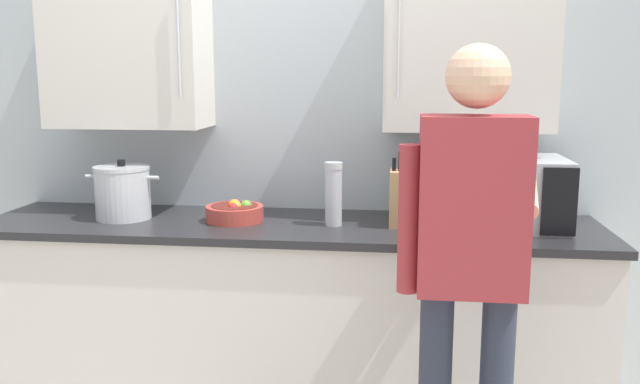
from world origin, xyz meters
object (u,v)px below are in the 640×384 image
(stock_pot, at_px, (123,192))
(knife_block, at_px, (402,198))
(microwave_oven, at_px, (500,193))
(person_figure, at_px, (470,255))
(fruit_bowl, at_px, (235,212))
(thermos_flask, at_px, (334,194))

(stock_pot, bearing_deg, knife_block, 0.12)
(microwave_oven, bearing_deg, person_figure, -104.54)
(fruit_bowl, xyz_separation_m, thermos_flask, (0.45, -0.03, 0.10))
(microwave_oven, xyz_separation_m, fruit_bowl, (-1.16, -0.03, -0.11))
(fruit_bowl, bearing_deg, person_figure, -37.02)
(fruit_bowl, distance_m, stock_pot, 0.53)
(fruit_bowl, distance_m, person_figure, 1.21)
(person_figure, bearing_deg, microwave_oven, 75.46)
(microwave_oven, height_order, knife_block, knife_block)
(stock_pot, relative_size, person_figure, 0.21)
(thermos_flask, bearing_deg, stock_pot, 178.67)
(fruit_bowl, relative_size, person_figure, 0.16)
(fruit_bowl, height_order, thermos_flask, thermos_flask)
(fruit_bowl, distance_m, knife_block, 0.75)
(thermos_flask, bearing_deg, person_figure, -53.40)
(stock_pot, xyz_separation_m, person_figure, (1.48, -0.72, -0.05))
(stock_pot, bearing_deg, microwave_oven, 1.48)
(thermos_flask, relative_size, knife_block, 0.85)
(microwave_oven, distance_m, person_figure, 0.79)
(knife_block, height_order, person_figure, person_figure)
(microwave_oven, xyz_separation_m, person_figure, (-0.20, -0.76, -0.07))
(fruit_bowl, bearing_deg, stock_pot, -178.93)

